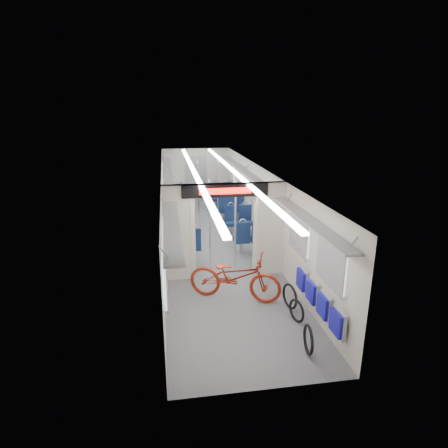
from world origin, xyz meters
name	(u,v)px	position (x,y,z in m)	size (l,w,h in m)	color
carriage	(215,200)	(0.00, -0.27, 1.50)	(12.00, 12.02, 2.31)	#515456
bicycle	(235,276)	(0.03, -3.23, 0.53)	(0.70, 2.00, 1.05)	#9D2B16
flip_bench	(318,299)	(1.35, -4.52, 0.58)	(0.12, 2.06, 0.47)	gray
bike_hoop_a	(308,341)	(0.90, -5.27, 0.23)	(0.52, 0.52, 0.05)	black
bike_hoop_b	(296,312)	(1.04, -4.30, 0.21)	(0.47, 0.47, 0.05)	black
bike_hoop_c	(290,297)	(1.07, -3.79, 0.24)	(0.54, 0.54, 0.05)	black
seat_bay_near_left	(182,234)	(-0.93, -0.19, 0.53)	(0.89, 1.97, 1.07)	#0E1C3D
seat_bay_near_right	(244,227)	(0.93, 0.16, 0.53)	(0.89, 1.98, 1.07)	#0E1C3D
seat_bay_far_left	(177,201)	(-0.93, 3.80, 0.54)	(0.90, 2.04, 1.09)	#0E1C3D
seat_bay_far_right	(226,200)	(0.93, 3.53, 0.57)	(0.95, 2.26, 1.16)	#0E1C3D
stanchion_near_left	(210,225)	(-0.29, -1.48, 1.15)	(0.04, 0.04, 2.30)	silver
stanchion_near_right	(235,226)	(0.32, -1.65, 1.15)	(0.04, 0.04, 2.30)	silver
stanchion_far_left	(199,196)	(-0.28, 1.83, 1.15)	(0.04, 0.04, 2.30)	silver
stanchion_far_right	(218,195)	(0.37, 1.79, 1.15)	(0.04, 0.04, 2.30)	silver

